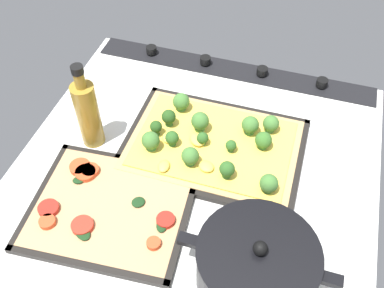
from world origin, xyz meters
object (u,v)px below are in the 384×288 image
object	(u,v)px
baking_tray_back	(111,209)
cooking_pot	(256,266)
broccoli_pizza	(212,142)
oil_bottle	(88,112)
veggie_pizza_back	(107,206)
baking_tray_front	(213,147)

from	to	relation	value
baking_tray_back	cooking_pot	world-z (taller)	cooking_pot
broccoli_pizza	cooking_pot	xyz separation A→B (cm)	(-15.01, 27.04, 2.87)
cooking_pot	oil_bottle	distance (cm)	46.52
oil_bottle	veggie_pizza_back	bearing A→B (deg)	122.69
broccoli_pizza	baking_tray_back	xyz separation A→B (cm)	(14.63, 21.25, -1.81)
broccoli_pizza	veggie_pizza_back	world-z (taller)	broccoli_pizza
baking_tray_front	oil_bottle	distance (cm)	27.82
veggie_pizza_back	cooking_pot	distance (cm)	31.17
baking_tray_front	baking_tray_back	distance (cm)	26.10
baking_tray_back	cooking_pot	xyz separation A→B (cm)	(-29.64, 5.79, 4.68)
broccoli_pizza	oil_bottle	world-z (taller)	oil_bottle
baking_tray_back	oil_bottle	size ratio (longest dim) A/B	1.57
cooking_pot	oil_bottle	xyz separation A→B (cm)	(40.79, -22.11, 3.49)
cooking_pot	oil_bottle	world-z (taller)	oil_bottle
baking_tray_front	veggie_pizza_back	distance (cm)	26.47
baking_tray_back	veggie_pizza_back	world-z (taller)	veggie_pizza_back
baking_tray_back	baking_tray_front	bearing A→B (deg)	-124.95
baking_tray_front	veggie_pizza_back	xyz separation A→B (cm)	(15.67, 21.32, 0.76)
cooking_pot	oil_bottle	bearing A→B (deg)	-28.46
broccoli_pizza	veggie_pizza_back	xyz separation A→B (cm)	(15.35, 21.18, -1.06)
veggie_pizza_back	cooking_pot	bearing A→B (deg)	169.08
broccoli_pizza	cooking_pot	world-z (taller)	cooking_pot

